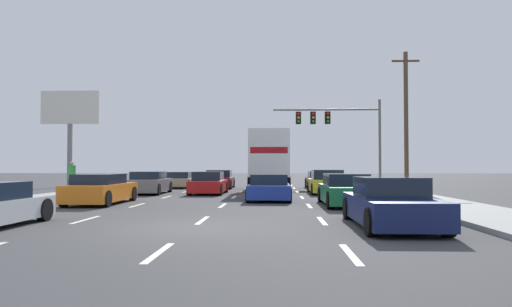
# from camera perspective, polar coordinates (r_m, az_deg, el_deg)

# --- Properties ---
(ground_plane) EXTENTS (140.00, 140.00, 0.00)m
(ground_plane) POSITION_cam_1_polar(r_m,az_deg,el_deg) (36.74, -0.85, -4.01)
(ground_plane) COLOR #3D3D3F
(sidewalk_right) EXTENTS (3.02, 80.00, 0.14)m
(sidewalk_right) POSITION_cam_1_polar(r_m,az_deg,el_deg) (32.31, 13.82, -4.17)
(sidewalk_right) COLOR #9E9E99
(sidewalk_right) RESTS_ON ground_plane
(sidewalk_left) EXTENTS (3.02, 80.00, 0.14)m
(sidewalk_left) POSITION_cam_1_polar(r_m,az_deg,el_deg) (33.39, -16.05, -4.07)
(sidewalk_left) COLOR #9E9E99
(sidewalk_left) RESTS_ON ground_plane
(lane_markings) EXTENTS (6.94, 57.00, 0.01)m
(lane_markings) POSITION_cam_1_polar(r_m,az_deg,el_deg) (30.87, -1.47, -4.46)
(lane_markings) COLOR silver
(lane_markings) RESTS_ON ground_plane
(car_tan) EXTENTS (2.07, 4.39, 1.15)m
(car_tan) POSITION_cam_1_polar(r_m,az_deg,el_deg) (34.31, -9.40, -3.27)
(car_tan) COLOR tan
(car_tan) RESTS_ON ground_plane
(car_gray) EXTENTS (2.05, 4.37, 1.25)m
(car_gray) POSITION_cam_1_polar(r_m,az_deg,el_deg) (27.08, -12.98, -3.58)
(car_gray) COLOR slate
(car_gray) RESTS_ON ground_plane
(car_orange) EXTENTS (1.91, 4.48, 1.23)m
(car_orange) POSITION_cam_1_polar(r_m,az_deg,el_deg) (20.28, -18.48, -4.23)
(car_orange) COLOR orange
(car_orange) RESTS_ON ground_plane
(car_maroon) EXTENTS (2.04, 4.15, 1.29)m
(car_maroon) POSITION_cam_1_polar(r_m,az_deg,el_deg) (33.02, -4.51, -3.24)
(car_maroon) COLOR maroon
(car_maroon) RESTS_ON ground_plane
(car_red) EXTENTS (1.86, 4.04, 1.25)m
(car_red) POSITION_cam_1_polar(r_m,az_deg,el_deg) (26.21, -5.84, -3.73)
(car_red) COLOR red
(car_red) RESTS_ON ground_plane
(box_truck) EXTENTS (2.59, 7.64, 3.67)m
(box_truck) POSITION_cam_1_polar(r_m,az_deg,el_deg) (29.35, 1.62, -0.54)
(box_truck) COLOR white
(box_truck) RESTS_ON ground_plane
(car_blue) EXTENTS (1.96, 4.03, 1.18)m
(car_blue) POSITION_cam_1_polar(r_m,az_deg,el_deg) (21.20, 1.62, -4.30)
(car_blue) COLOR #1E389E
(car_blue) RESTS_ON ground_plane
(car_black) EXTENTS (1.92, 4.36, 1.21)m
(car_black) POSITION_cam_1_polar(r_m,az_deg,el_deg) (33.11, 7.87, -3.28)
(car_black) COLOR black
(car_black) RESTS_ON ground_plane
(car_yellow) EXTENTS (1.97, 4.53, 1.36)m
(car_yellow) POSITION_cam_1_polar(r_m,az_deg,el_deg) (26.79, 8.63, -3.58)
(car_yellow) COLOR yellow
(car_yellow) RESTS_ON ground_plane
(car_green) EXTENTS (1.87, 4.47, 1.25)m
(car_green) POSITION_cam_1_polar(r_m,az_deg,el_deg) (18.78, 10.94, -4.49)
(car_green) COLOR #196B38
(car_green) RESTS_ON ground_plane
(car_navy) EXTENTS (1.89, 4.48, 1.27)m
(car_navy) POSITION_cam_1_polar(r_m,az_deg,el_deg) (12.42, 16.14, -6.03)
(car_navy) COLOR #141E4C
(car_navy) RESTS_ON ground_plane
(traffic_signal_mast) EXTENTS (8.47, 0.69, 6.82)m
(traffic_signal_mast) POSITION_cam_1_polar(r_m,az_deg,el_deg) (37.22, 9.15, 3.76)
(traffic_signal_mast) COLOR #595B56
(traffic_signal_mast) RESTS_ON ground_plane
(utility_pole_mid) EXTENTS (1.80, 0.28, 9.15)m
(utility_pole_mid) POSITION_cam_1_polar(r_m,az_deg,el_deg) (32.36, 17.93, 4.10)
(utility_pole_mid) COLOR brown
(utility_pole_mid) RESTS_ON ground_plane
(roadside_billboard) EXTENTS (4.44, 0.36, 7.22)m
(roadside_billboard) POSITION_cam_1_polar(r_m,az_deg,el_deg) (37.59, -21.83, 4.09)
(roadside_billboard) COLOR slate
(roadside_billboard) RESTS_ON ground_plane
(pedestrian_near_corner) EXTENTS (0.38, 0.38, 1.68)m
(pedestrian_near_corner) POSITION_cam_1_polar(r_m,az_deg,el_deg) (25.27, -21.66, -2.78)
(pedestrian_near_corner) COLOR #1E233F
(pedestrian_near_corner) RESTS_ON sidewalk_left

